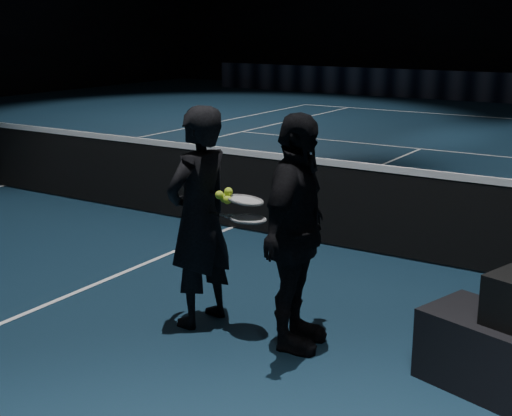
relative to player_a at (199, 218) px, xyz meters
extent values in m
plane|color=#0D2632|center=(-1.33, 2.38, -0.87)|extent=(36.00, 36.00, 0.00)
cube|color=black|center=(-1.33, 2.38, -0.42)|extent=(12.80, 0.02, 0.86)
cube|color=white|center=(-1.33, 2.38, 0.04)|extent=(12.80, 0.03, 0.07)
imported|color=black|center=(0.00, 0.00, 0.00)|extent=(0.49, 0.68, 1.75)
imported|color=black|center=(0.85, 0.02, 0.00)|extent=(0.59, 1.08, 1.75)
camera|label=1|loc=(3.25, -4.28, 1.47)|focal=50.00mm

